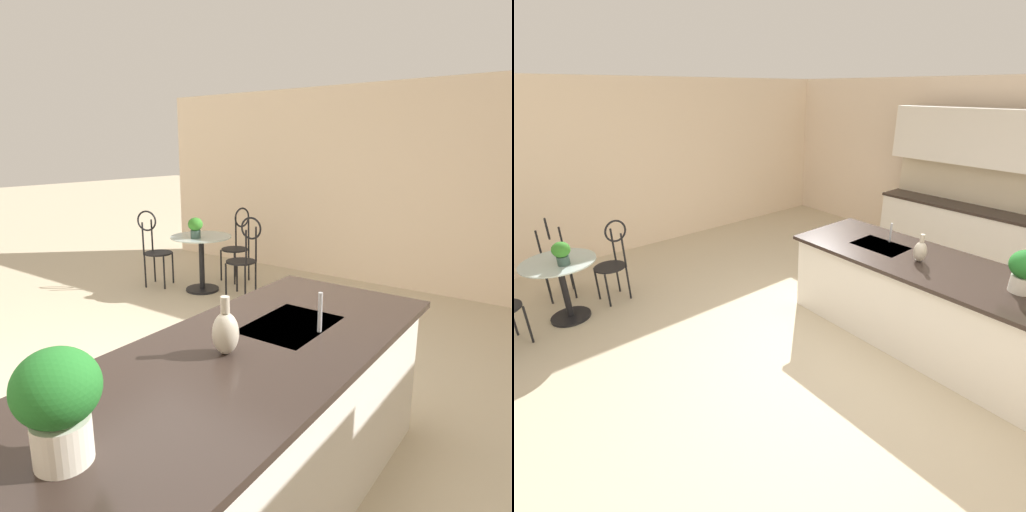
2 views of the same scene
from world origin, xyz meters
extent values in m
plane|color=beige|center=(0.00, 0.00, 0.00)|extent=(40.00, 40.00, 0.00)
cube|color=beige|center=(0.00, 3.66, 1.35)|extent=(9.00, 0.12, 2.70)
cube|color=beige|center=(-4.26, 0.00, 1.35)|extent=(0.12, 7.80, 2.70)
cube|color=white|center=(0.30, 0.85, 0.44)|extent=(2.70, 0.96, 0.88)
cube|color=#2D231E|center=(0.30, 0.85, 0.90)|extent=(2.80, 1.06, 0.04)
cube|color=#B2B5BA|center=(-0.25, 0.85, 0.91)|extent=(0.56, 0.40, 0.03)
cube|color=white|center=(-0.40, 3.20, 0.44)|extent=(2.40, 0.60, 0.88)
cube|color=#2D231E|center=(-0.40, 3.20, 0.90)|extent=(2.44, 0.64, 0.04)
cube|color=beige|center=(-0.40, 3.36, 1.22)|extent=(2.40, 0.04, 0.60)
cube|color=white|center=(-0.40, 3.18, 1.90)|extent=(2.40, 0.36, 0.76)
cylinder|color=black|center=(-2.57, -1.93, 0.01)|extent=(0.44, 0.44, 0.03)
cylinder|color=black|center=(-2.57, -1.93, 0.38)|extent=(0.07, 0.07, 0.69)
cylinder|color=#B2C6C1|center=(-2.57, -1.93, 0.73)|extent=(0.80, 0.80, 0.01)
cylinder|color=black|center=(-2.31, -2.38, 0.23)|extent=(0.03, 0.03, 0.45)
cylinder|color=black|center=(-2.51, -1.48, 0.23)|extent=(0.03, 0.03, 0.45)
cylinder|color=black|center=(-2.79, -1.52, 0.23)|extent=(0.03, 0.03, 0.45)
cylinder|color=black|center=(-2.55, -1.20, 0.23)|extent=(0.03, 0.03, 0.45)
cylinder|color=black|center=(-2.83, -1.24, 0.23)|extent=(0.03, 0.03, 0.45)
cylinder|color=black|center=(-2.67, -1.36, 0.46)|extent=(0.43, 0.43, 0.02)
cylinder|color=black|center=(-2.56, -1.19, 0.68)|extent=(0.03, 0.03, 0.45)
cylinder|color=black|center=(-2.82, -1.23, 0.68)|extent=(0.03, 0.03, 0.45)
torus|color=black|center=(-2.69, -1.21, 0.90)|extent=(0.06, 0.28, 0.28)
cylinder|color=black|center=(-3.03, -1.74, 0.23)|extent=(0.03, 0.03, 0.45)
cylinder|color=black|center=(-3.07, -2.02, 0.23)|extent=(0.03, 0.03, 0.45)
cylinder|color=black|center=(-3.31, -1.70, 0.23)|extent=(0.03, 0.03, 0.45)
cylinder|color=black|center=(-3.34, -1.98, 0.23)|extent=(0.03, 0.03, 0.45)
cylinder|color=black|center=(-3.19, -1.86, 0.46)|extent=(0.43, 0.43, 0.02)
cylinder|color=black|center=(-3.32, -1.71, 0.68)|extent=(0.03, 0.03, 0.45)
cylinder|color=black|center=(-3.35, -1.97, 0.68)|extent=(0.03, 0.03, 0.45)
torus|color=black|center=(-3.33, -1.84, 0.90)|extent=(0.28, 0.06, 0.28)
cylinder|color=#B2B5BA|center=(-0.25, 1.03, 1.03)|extent=(0.02, 0.02, 0.22)
cylinder|color=#385147|center=(-2.43, -1.90, 0.79)|extent=(0.13, 0.13, 0.10)
ellipsoid|color=#347F28|center=(-2.43, -1.90, 0.92)|extent=(0.19, 0.19, 0.17)
cylinder|color=beige|center=(1.15, 0.87, 0.99)|extent=(0.18, 0.18, 0.15)
ellipsoid|color=#BCB29E|center=(0.25, 0.79, 1.02)|extent=(0.13, 0.13, 0.21)
cylinder|color=#BCB29E|center=(0.25, 0.79, 1.17)|extent=(0.04, 0.04, 0.08)
camera|label=1|loc=(1.83, 2.10, 1.89)|focal=32.30mm
camera|label=2|loc=(1.97, -2.65, 2.53)|focal=26.91mm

